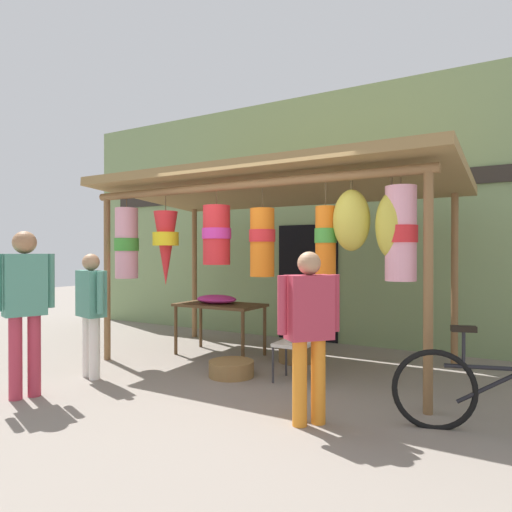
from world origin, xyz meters
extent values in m
plane|color=gray|center=(0.00, 0.00, 0.00)|extent=(30.00, 30.00, 0.00)
cube|color=#7A9360|center=(0.00, 2.76, 2.12)|extent=(11.25, 0.25, 4.24)
cube|color=#2D2823|center=(0.00, 2.61, 2.63)|extent=(10.12, 0.04, 0.24)
cube|color=black|center=(-0.55, 2.62, 1.00)|extent=(1.10, 0.03, 2.00)
cylinder|color=brown|center=(-2.44, -0.11, 1.15)|extent=(0.09, 0.09, 2.31)
cylinder|color=brown|center=(1.88, -0.11, 1.15)|extent=(0.09, 0.09, 2.31)
cylinder|color=brown|center=(-2.44, 1.88, 1.15)|extent=(0.09, 0.09, 2.31)
cylinder|color=brown|center=(1.88, 1.88, 1.15)|extent=(0.09, 0.09, 2.31)
cylinder|color=brown|center=(-0.28, -0.11, 2.31)|extent=(4.52, 0.10, 0.10)
cylinder|color=brown|center=(-0.28, 1.88, 2.46)|extent=(4.52, 0.10, 0.10)
cube|color=olive|center=(-0.28, 0.89, 2.43)|extent=(4.82, 2.50, 0.29)
cylinder|color=brown|center=(-2.08, -0.09, 2.20)|extent=(0.01, 0.01, 0.12)
cylinder|color=pink|center=(-2.08, -0.09, 1.65)|extent=(0.31, 0.31, 0.97)
cylinder|color=green|center=(-2.08, -0.09, 1.63)|extent=(0.33, 0.33, 0.17)
cylinder|color=brown|center=(-1.39, -0.07, 2.16)|extent=(0.01, 0.01, 0.20)
cone|color=red|center=(-1.39, -0.07, 1.57)|extent=(0.31, 0.31, 0.97)
cylinder|color=yellow|center=(-1.39, -0.07, 1.70)|extent=(0.34, 0.34, 0.17)
cylinder|color=brown|center=(-0.55, -0.11, 2.17)|extent=(0.01, 0.01, 0.17)
cylinder|color=red|center=(-0.55, -0.11, 1.73)|extent=(0.33, 0.33, 0.71)
cylinder|color=#D13399|center=(-0.55, -0.11, 1.75)|extent=(0.35, 0.35, 0.13)
cylinder|color=brown|center=(0.06, -0.06, 2.14)|extent=(0.01, 0.01, 0.23)
cylinder|color=orange|center=(0.06, -0.06, 1.64)|extent=(0.28, 0.28, 0.78)
cylinder|color=red|center=(0.06, -0.06, 1.71)|extent=(0.30, 0.30, 0.14)
cylinder|color=brown|center=(0.84, -0.08, 2.14)|extent=(0.01, 0.01, 0.25)
cylinder|color=orange|center=(0.84, -0.08, 1.58)|extent=(0.22, 0.22, 0.86)
cylinder|color=green|center=(0.84, -0.08, 1.70)|extent=(0.23, 0.23, 0.15)
cylinder|color=brown|center=(1.61, -0.05, 2.22)|extent=(0.01, 0.01, 0.09)
cylinder|color=pink|center=(1.61, -0.05, 1.71)|extent=(0.30, 0.30, 0.93)
cylinder|color=red|center=(1.61, -0.05, 1.70)|extent=(0.32, 0.32, 0.17)
cylinder|color=#4C3D23|center=(1.53, -0.09, 2.19)|extent=(0.02, 0.02, 0.15)
ellipsoid|color=gold|center=(1.53, -0.09, 1.79)|extent=(0.31, 0.26, 0.65)
cylinder|color=#4C3D23|center=(1.13, -0.09, 2.21)|extent=(0.02, 0.02, 0.09)
ellipsoid|color=gold|center=(1.13, -0.09, 1.85)|extent=(0.38, 0.33, 0.63)
cube|color=brown|center=(-1.23, 0.94, 0.74)|extent=(1.28, 0.71, 0.04)
cylinder|color=brown|center=(-1.81, 0.63, 0.36)|extent=(0.05, 0.05, 0.72)
cylinder|color=brown|center=(-0.64, 0.63, 0.36)|extent=(0.05, 0.05, 0.72)
cylinder|color=brown|center=(-1.81, 1.24, 0.36)|extent=(0.05, 0.05, 0.72)
cylinder|color=brown|center=(-0.64, 1.24, 0.36)|extent=(0.05, 0.05, 0.72)
ellipsoid|color=#D13399|center=(-1.30, 0.95, 0.82)|extent=(0.64, 0.45, 0.13)
ellipsoid|color=yellow|center=(-1.20, 0.90, 0.83)|extent=(0.29, 0.23, 0.09)
cube|color=beige|center=(0.32, 0.23, 0.44)|extent=(0.41, 0.41, 0.04)
cube|color=beige|center=(0.31, 0.41, 0.64)|extent=(0.40, 0.04, 0.40)
cylinder|color=#333338|center=(0.14, 0.04, 0.22)|extent=(0.03, 0.03, 0.44)
cylinder|color=#333338|center=(0.50, 0.05, 0.22)|extent=(0.03, 0.03, 0.44)
cylinder|color=#333338|center=(0.13, 0.40, 0.22)|extent=(0.03, 0.03, 0.44)
cylinder|color=#333338|center=(0.49, 0.41, 0.22)|extent=(0.03, 0.03, 0.44)
cylinder|color=brown|center=(-0.06, 1.11, 0.15)|extent=(0.49, 0.49, 0.30)
cylinder|color=olive|center=(-0.44, 0.04, 0.09)|extent=(0.56, 0.56, 0.19)
torus|color=black|center=(1.99, -0.46, 0.33)|extent=(0.69, 0.25, 0.71)
cylinder|color=black|center=(2.49, -0.31, 0.55)|extent=(0.86, 0.29, 0.04)
cylinder|color=black|center=(2.39, -0.33, 0.38)|extent=(0.48, 0.18, 0.31)
cylinder|color=black|center=(2.21, -0.39, 0.71)|extent=(0.03, 0.03, 0.30)
cube|color=black|center=(2.21, -0.39, 0.87)|extent=(0.21, 0.13, 0.05)
cylinder|color=#B23347|center=(-1.88, -1.82, 0.43)|extent=(0.13, 0.13, 0.86)
cylinder|color=#B23347|center=(-1.82, -1.65, 0.43)|extent=(0.13, 0.13, 0.86)
cube|color=#4C8E7A|center=(-1.85, -1.74, 1.18)|extent=(0.34, 0.45, 0.65)
cylinder|color=#4C8E7A|center=(-1.76, -1.50, 1.22)|extent=(0.08, 0.08, 0.58)
sphere|color=#9E704C|center=(-1.85, -1.74, 1.63)|extent=(0.24, 0.24, 0.24)
cylinder|color=orange|center=(0.96, -0.99, 0.38)|extent=(0.13, 0.13, 0.76)
cylinder|color=orange|center=(1.08, -0.85, 0.38)|extent=(0.13, 0.13, 0.76)
cube|color=#B23347|center=(1.02, -0.92, 1.04)|extent=(0.43, 0.45, 0.57)
cylinder|color=#B23347|center=(0.85, -1.11, 1.07)|extent=(0.08, 0.08, 0.51)
cylinder|color=#B23347|center=(1.18, -0.73, 1.07)|extent=(0.08, 0.08, 0.51)
sphere|color=tan|center=(1.02, -0.92, 1.43)|extent=(0.21, 0.21, 0.21)
cylinder|color=silver|center=(-1.96, -0.84, 0.37)|extent=(0.13, 0.13, 0.74)
cylinder|color=silver|center=(-1.79, -0.89, 0.37)|extent=(0.13, 0.13, 0.74)
cube|color=#4C8E7A|center=(-1.87, -0.87, 1.02)|extent=(0.44, 0.32, 0.56)
cylinder|color=#4C8E7A|center=(-2.12, -0.80, 1.05)|extent=(0.08, 0.08, 0.50)
cylinder|color=#4C8E7A|center=(-1.63, -0.93, 1.05)|extent=(0.08, 0.08, 0.50)
sphere|color=tan|center=(-1.87, -0.87, 1.40)|extent=(0.20, 0.20, 0.20)
camera|label=1|loc=(2.62, -4.61, 1.52)|focal=31.86mm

